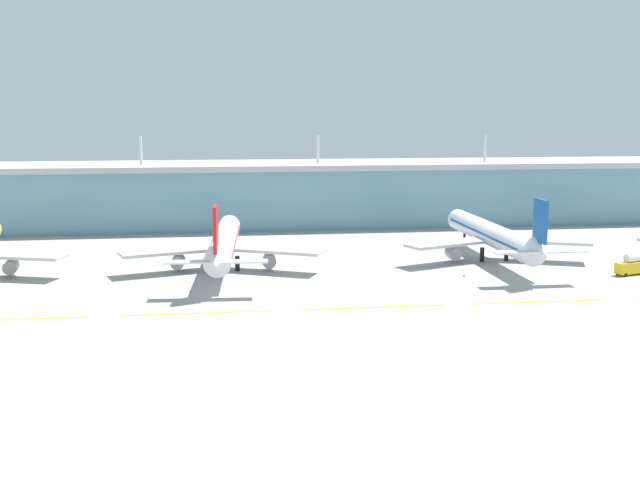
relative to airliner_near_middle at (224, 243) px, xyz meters
The scene contains 11 objects.
ground_plane 48.46m from the airliner_near_middle, 49.31° to the right, with size 600.00×600.00×0.00m, color #9E9E99.
terminal_building 78.56m from the airliner_near_middle, 66.47° to the left, with size 288.00×34.00×29.79m.
airliner_near_middle is the anchor object (origin of this frame).
airliner_far_middle 68.08m from the airliner_near_middle, ahead, with size 48.80×66.85×18.90m.
taxiway_stripe_west 57.06m from the airliner_near_middle, 134.42° to the right, with size 28.00×0.70×0.04m, color yellow.
taxiway_stripe_mid_west 41.39m from the airliner_near_middle, 97.99° to the right, with size 28.00×0.70×0.04m, color yellow.
taxiway_stripe_centre 49.83m from the airliner_near_middle, 55.04° to the right, with size 28.00×0.70×0.04m, color yellow.
taxiway_stripe_mid_east 74.59m from the airliner_near_middle, 33.02° to the right, with size 28.00×0.70×0.04m, color yellow.
fuel_truck 95.49m from the airliner_near_middle, 11.10° to the right, with size 7.65×4.73×4.95m.
safety_cone_left_wingtip 57.07m from the airliner_near_middle, 15.57° to the right, with size 0.56×0.56×0.70m, color orange.
safety_cone_nose_front 65.17m from the airliner_near_middle, 10.34° to the right, with size 0.56×0.56×0.70m, color orange.
Camera 1 is at (-32.90, -150.10, 38.14)m, focal length 44.16 mm.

